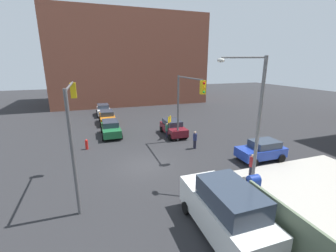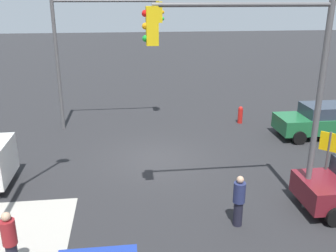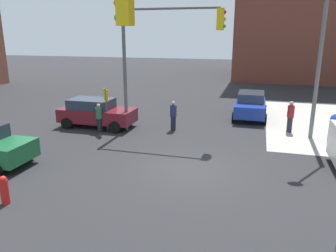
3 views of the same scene
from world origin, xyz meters
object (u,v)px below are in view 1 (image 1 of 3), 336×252
at_px(traffic_signal_nw_corner, 187,98).
at_px(coupe_maroon, 173,127).
at_px(pedestrian_waiting, 252,166).
at_px(coupe_white, 103,110).
at_px(pedestrian_walking_north, 195,140).
at_px(sedan_blue, 262,150).
at_px(pedestrian_crossing, 167,130).
at_px(street_lamp_corner, 253,114).
at_px(van_white_delivery, 225,210).
at_px(fire_hydrant, 87,144).
at_px(traffic_signal_se_corner, 72,119).
at_px(coupe_green, 111,128).
at_px(mailbox_blue, 253,186).
at_px(coupe_orange, 107,117).

distance_m(traffic_signal_nw_corner, coupe_maroon, 5.50).
bearing_deg(pedestrian_waiting, traffic_signal_nw_corner, 57.00).
bearing_deg(pedestrian_waiting, coupe_white, 60.31).
bearing_deg(pedestrian_walking_north, sedan_blue, 63.42).
relative_size(traffic_signal_nw_corner, pedestrian_crossing, 4.16).
relative_size(traffic_signal_nw_corner, street_lamp_corner, 0.81).
distance_m(coupe_maroon, van_white_delivery, 14.99).
distance_m(fire_hydrant, pedestrian_crossing, 8.05).
distance_m(coupe_maroon, pedestrian_crossing, 1.12).
bearing_deg(coupe_maroon, sedan_blue, 27.99).
bearing_deg(traffic_signal_se_corner, coupe_white, 172.98).
distance_m(coupe_white, pedestrian_crossing, 14.23).
xyz_separation_m(fire_hydrant, pedestrian_crossing, (-0.80, 8.00, 0.32)).
relative_size(coupe_white, pedestrian_walking_north, 2.40).
relative_size(coupe_green, van_white_delivery, 0.78).
bearing_deg(coupe_white, pedestrian_waiting, 19.99).
relative_size(street_lamp_corner, pedestrian_crossing, 5.12).
xyz_separation_m(traffic_signal_se_corner, fire_hydrant, (-7.42, 0.30, -4.14)).
height_order(traffic_signal_se_corner, pedestrian_crossing, traffic_signal_se_corner).
distance_m(mailbox_blue, coupe_orange, 21.13).
distance_m(coupe_white, pedestrian_waiting, 24.52).
relative_size(fire_hydrant, coupe_orange, 0.22).
relative_size(traffic_signal_nw_corner, mailbox_blue, 4.55).
bearing_deg(coupe_green, pedestrian_walking_north, 47.59).
xyz_separation_m(traffic_signal_se_corner, coupe_green, (-10.76, 2.76, -3.79)).
bearing_deg(traffic_signal_nw_corner, pedestrian_waiting, 16.68).
relative_size(van_white_delivery, pedestrian_crossing, 3.46).
relative_size(fire_hydrant, coupe_maroon, 0.22).
bearing_deg(pedestrian_walking_north, fire_hydrant, -89.26).
distance_m(fire_hydrant, sedan_blue, 15.14).
bearing_deg(pedestrian_crossing, coupe_green, 132.77).
height_order(traffic_signal_nw_corner, fire_hydrant, traffic_signal_nw_corner).
xyz_separation_m(street_lamp_corner, pedestrian_walking_north, (-7.02, -0.28, -3.85)).
xyz_separation_m(traffic_signal_se_corner, mailbox_blue, (3.78, 9.50, -3.87)).
height_order(traffic_signal_se_corner, sedan_blue, traffic_signal_se_corner).
height_order(coupe_white, pedestrian_crossing, coupe_white).
bearing_deg(van_white_delivery, coupe_orange, -170.97).
xyz_separation_m(coupe_maroon, van_white_delivery, (14.70, -2.91, 0.44)).
relative_size(coupe_maroon, pedestrian_walking_north, 2.61).
relative_size(street_lamp_corner, pedestrian_waiting, 4.67).
height_order(sedan_blue, pedestrian_crossing, sedan_blue).
bearing_deg(coupe_white, mailbox_blue, 15.37).
height_order(street_lamp_corner, pedestrian_crossing, street_lamp_corner).
xyz_separation_m(coupe_white, pedestrian_waiting, (23.05, 8.38, 0.05)).
xyz_separation_m(van_white_delivery, pedestrian_crossing, (-14.03, 2.00, -0.48)).
distance_m(coupe_maroon, pedestrian_waiting, 10.81).
xyz_separation_m(coupe_orange, coupe_white, (-5.01, -0.17, -0.00)).
bearing_deg(mailbox_blue, pedestrian_crossing, -174.29).
xyz_separation_m(traffic_signal_se_corner, pedestrian_crossing, (-8.22, 8.30, -3.82)).
height_order(traffic_signal_se_corner, mailbox_blue, traffic_signal_se_corner).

